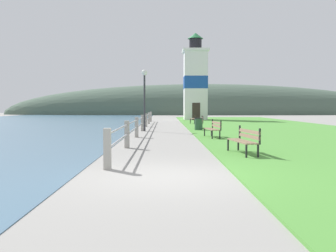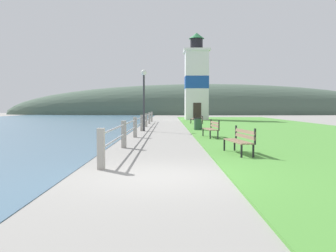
{
  "view_description": "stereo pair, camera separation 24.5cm",
  "coord_description": "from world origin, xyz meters",
  "views": [
    {
      "loc": [
        -0.02,
        -8.46,
        1.61
      ],
      "look_at": [
        0.19,
        16.27,
        0.3
      ],
      "focal_mm": 40.0,
      "sensor_mm": 36.0,
      "label": 1
    },
    {
      "loc": [
        0.22,
        -8.46,
        1.61
      ],
      "look_at": [
        0.19,
        16.27,
        0.3
      ],
      "focal_mm": 40.0,
      "sensor_mm": 36.0,
      "label": 2
    }
  ],
  "objects": [
    {
      "name": "park_bench_near",
      "position": [
        2.59,
        3.66,
        0.54
      ],
      "size": [
        0.72,
        1.91,
        0.94
      ],
      "rotation": [
        0.0,
        0.0,
        3.28
      ],
      "color": "#846B51",
      "rests_on": "ground_plane"
    },
    {
      "name": "park_bench_far",
      "position": [
        2.47,
        17.72,
        0.54
      ],
      "size": [
        0.6,
        1.91,
        0.94
      ],
      "rotation": [
        0.0,
        0.0,
        3.07
      ],
      "color": "#846B51",
      "rests_on": "ground_plane"
    },
    {
      "name": "trash_bin",
      "position": [
        2.18,
        15.93,
        0.42
      ],
      "size": [
        0.54,
        0.54,
        0.84
      ],
      "color": "#2D5138",
      "rests_on": "ground_plane"
    },
    {
      "name": "grass_verge",
      "position": [
        7.58,
        17.98,
        0.03
      ],
      "size": [
        12.0,
        53.94,
        0.06
      ],
      "color": "#4C8E38",
      "rests_on": "ground_plane"
    },
    {
      "name": "park_bench_midway",
      "position": [
        2.41,
        10.09,
        0.54
      ],
      "size": [
        0.65,
        1.85,
        0.94
      ],
      "rotation": [
        0.0,
        0.0,
        3.24
      ],
      "color": "#846B51",
      "rests_on": "ground_plane"
    },
    {
      "name": "distant_hillside",
      "position": [
        8.0,
        65.96,
        0.0
      ],
      "size": [
        80.0,
        16.0,
        12.0
      ],
      "color": "#475B4C",
      "rests_on": "ground_plane"
    },
    {
      "name": "seawall_railing",
      "position": [
        -1.48,
        15.78,
        0.61
      ],
      "size": [
        0.18,
        29.75,
        1.05
      ],
      "color": "#A8A399",
      "rests_on": "ground_plane"
    },
    {
      "name": "park_bench_by_lighthouse",
      "position": [
        2.59,
        25.66,
        0.54
      ],
      "size": [
        0.61,
        1.8,
        0.94
      ],
      "rotation": [
        0.0,
        0.0,
        3.06
      ],
      "color": "#846B51",
      "rests_on": "ground_plane"
    },
    {
      "name": "lighthouse",
      "position": [
        3.53,
        35.16,
        4.49
      ],
      "size": [
        3.02,
        3.02,
        10.08
      ],
      "color": "white",
      "rests_on": "ground_plane"
    },
    {
      "name": "lamp_post",
      "position": [
        -1.33,
        15.72,
        2.74
      ],
      "size": [
        0.36,
        0.36,
        3.96
      ],
      "color": "#333338",
      "rests_on": "ground_plane"
    },
    {
      "name": "ground_plane",
      "position": [
        0.0,
        0.0,
        0.0
      ],
      "size": [
        160.0,
        160.0,
        0.0
      ],
      "primitive_type": "plane",
      "color": "gray"
    }
  ]
}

